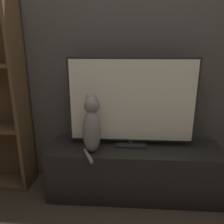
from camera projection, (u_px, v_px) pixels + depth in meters
name	position (u px, v px, depth m)	size (l,w,h in m)	color
wall_back	(137.00, 43.00, 1.85)	(4.80, 0.05, 2.60)	#47423D
tv_stand	(134.00, 171.00, 1.92)	(1.48, 0.42, 0.45)	black
tv	(132.00, 102.00, 1.80)	(1.06, 0.15, 0.75)	black
cat	(92.00, 127.00, 1.72)	(0.17, 0.29, 0.48)	gray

